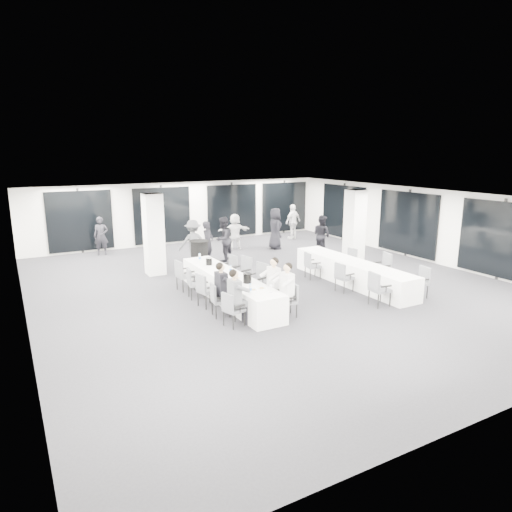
{
  "coord_description": "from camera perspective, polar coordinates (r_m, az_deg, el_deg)",
  "views": [
    {
      "loc": [
        -7.16,
        -11.95,
        4.22
      ],
      "look_at": [
        -0.67,
        -0.2,
        1.09
      ],
      "focal_mm": 32.0,
      "sensor_mm": 36.0,
      "label": 1
    }
  ],
  "objects": [
    {
      "name": "seated_guest_c",
      "position": [
        11.69,
        3.64,
        -3.85
      ],
      "size": [
        0.5,
        0.38,
        1.44
      ],
      "rotation": [
        0.0,
        0.0,
        1.57
      ],
      "color": "silver",
      "rests_on": "floor"
    },
    {
      "name": "chair_side_right_far",
      "position": [
        16.32,
        11.64,
        -0.38
      ],
      "size": [
        0.49,
        0.52,
        0.86
      ],
      "rotation": [
        0.0,
        0.0,
        1.7
      ],
      "color": "#4E5055",
      "rests_on": "floor"
    },
    {
      "name": "standing_guest_d",
      "position": [
        22.17,
        4.65,
        4.59
      ],
      "size": [
        1.25,
        0.91,
        1.9
      ],
      "primitive_type": "imported",
      "rotation": [
        0.0,
        0.0,
        3.42
      ],
      "color": "silver",
      "rests_on": "floor"
    },
    {
      "name": "column_left",
      "position": [
        16.02,
        -12.66,
        2.65
      ],
      "size": [
        0.6,
        0.6,
        2.8
      ],
      "primitive_type": "cube",
      "color": "white",
      "rests_on": "floor"
    },
    {
      "name": "seated_guest_b",
      "position": [
        11.8,
        -4.1,
        -3.71
      ],
      "size": [
        0.5,
        0.38,
        1.44
      ],
      "rotation": [
        0.0,
        0.0,
        -1.57
      ],
      "color": "black",
      "rests_on": "floor"
    },
    {
      "name": "water_bottle_a",
      "position": [
        11.38,
        -0.72,
        -4.07
      ],
      "size": [
        0.07,
        0.07,
        0.22
      ],
      "primitive_type": "cylinder",
      "color": "silver",
      "rests_on": "banquet_table_main"
    },
    {
      "name": "chair_main_right_mid",
      "position": [
        13.21,
        0.37,
        -2.84
      ],
      "size": [
        0.62,
        0.65,
        1.03
      ],
      "rotation": [
        0.0,
        0.0,
        1.78
      ],
      "color": "#4E5055",
      "rests_on": "floor"
    },
    {
      "name": "chair_side_right_mid",
      "position": [
        15.17,
        15.58,
        -1.27
      ],
      "size": [
        0.61,
        0.64,
        1.01
      ],
      "rotation": [
        0.0,
        0.0,
        1.34
      ],
      "color": "#4E5055",
      "rests_on": "floor"
    },
    {
      "name": "chair_side_left_mid",
      "position": [
        14.07,
        10.79,
        -2.41
      ],
      "size": [
        0.49,
        0.54,
        0.9
      ],
      "rotation": [
        0.0,
        0.0,
        -1.48
      ],
      "color": "#4E5055",
      "rests_on": "floor"
    },
    {
      "name": "column_right",
      "position": [
        17.46,
        12.21,
        3.52
      ],
      "size": [
        0.6,
        0.6,
        2.8
      ],
      "primitive_type": "cube",
      "color": "white",
      "rests_on": "floor"
    },
    {
      "name": "seated_guest_d",
      "position": [
        12.23,
        1.98,
        -3.07
      ],
      "size": [
        0.5,
        0.38,
        1.44
      ],
      "rotation": [
        0.0,
        0.0,
        1.57
      ],
      "color": "silver",
      "rests_on": "floor"
    },
    {
      "name": "chair_main_left_near",
      "position": [
        11.15,
        -3.07,
        -6.42
      ],
      "size": [
        0.53,
        0.55,
        0.87
      ],
      "rotation": [
        0.0,
        0.0,
        -1.33
      ],
      "color": "#4E5055",
      "rests_on": "floor"
    },
    {
      "name": "chair_main_right_far",
      "position": [
        14.85,
        -3.24,
        -1.39
      ],
      "size": [
        0.52,
        0.55,
        0.89
      ],
      "rotation": [
        0.0,
        0.0,
        1.75
      ],
      "color": "#4E5055",
      "rests_on": "floor"
    },
    {
      "name": "standing_guest_a",
      "position": [
        17.34,
        -6.04,
        2.04
      ],
      "size": [
        0.85,
        0.84,
        1.82
      ],
      "primitive_type": "imported",
      "rotation": [
        0.0,
        0.0,
        0.69
      ],
      "color": "black",
      "rests_on": "floor"
    },
    {
      "name": "chair_side_left_near",
      "position": [
        12.99,
        14.96,
        -3.76
      ],
      "size": [
        0.53,
        0.58,
        0.96
      ],
      "rotation": [
        0.0,
        0.0,
        -1.66
      ],
      "color": "#4E5055",
      "rests_on": "floor"
    },
    {
      "name": "plate_b",
      "position": [
        11.73,
        0.71,
        -4.03
      ],
      "size": [
        0.21,
        0.21,
        0.03
      ],
      "color": "white",
      "rests_on": "banquet_table_main"
    },
    {
      "name": "water_bottle_b",
      "position": [
        13.27,
        -3.2,
        -1.63
      ],
      "size": [
        0.06,
        0.06,
        0.2
      ],
      "primitive_type": "cylinder",
      "color": "silver",
      "rests_on": "banquet_table_main"
    },
    {
      "name": "chair_main_right_near",
      "position": [
        11.86,
        4.29,
        -5.25
      ],
      "size": [
        0.5,
        0.53,
        0.86
      ],
      "rotation": [
        0.0,
        0.0,
        1.41
      ],
      "color": "#4E5055",
      "rests_on": "floor"
    },
    {
      "name": "standing_guest_h",
      "position": [
        18.88,
        8.21,
        2.94
      ],
      "size": [
        0.72,
        0.99,
        1.86
      ],
      "primitive_type": "imported",
      "rotation": [
        0.0,
        0.0,
        1.77
      ],
      "color": "black",
      "rests_on": "floor"
    },
    {
      "name": "ice_bucket_near",
      "position": [
        12.21,
        -1.1,
        -2.77
      ],
      "size": [
        0.23,
        0.23,
        0.26
      ],
      "primitive_type": "cylinder",
      "color": "black",
      "rests_on": "banquet_table_main"
    },
    {
      "name": "standing_guest_c",
      "position": [
        17.3,
        -7.88,
        2.1
      ],
      "size": [
        1.31,
        0.8,
        1.9
      ],
      "primitive_type": "imported",
      "rotation": [
        0.0,
        0.0,
        2.99
      ],
      "color": "#53565A",
      "rests_on": "floor"
    },
    {
      "name": "banquet_table_side",
      "position": [
        15.01,
        11.95,
        -2.02
      ],
      "size": [
        0.9,
        5.0,
        0.75
      ],
      "primitive_type": "cube",
      "color": "white",
      "rests_on": "floor"
    },
    {
      "name": "standing_guest_g",
      "position": [
        19.7,
        -18.82,
        2.68
      ],
      "size": [
        0.77,
        0.68,
        1.78
      ],
      "primitive_type": "imported",
      "rotation": [
        0.0,
        0.0,
        -0.27
      ],
      "color": "black",
      "rests_on": "floor"
    },
    {
      "name": "chair_side_left_far",
      "position": [
        15.33,
        6.88,
        -0.99
      ],
      "size": [
        0.51,
        0.55,
        0.89
      ],
      "rotation": [
        0.0,
        0.0,
        -1.71
      ],
      "color": "#4E5055",
      "rests_on": "floor"
    },
    {
      "name": "chair_side_right_near",
      "position": [
        14.17,
        19.87,
        -2.83
      ],
      "size": [
        0.52,
        0.56,
        0.91
      ],
      "rotation": [
        0.0,
        0.0,
        1.42
      ],
      "color": "#4E5055",
      "rests_on": "floor"
    },
    {
      "name": "water_bottle_c",
      "position": [
        14.74,
        -7.05,
        -0.14
      ],
      "size": [
        0.07,
        0.07,
        0.23
      ],
      "primitive_type": "cylinder",
      "color": "silver",
      "rests_on": "banquet_table_main"
    },
    {
      "name": "cocktail_table",
      "position": [
        16.84,
        -7.07,
        0.27
      ],
      "size": [
        0.72,
        0.72,
        1.0
      ],
      "color": "black",
      "rests_on": "floor"
    },
    {
      "name": "standing_guest_b",
      "position": [
        17.62,
        -4.14,
        2.48
      ],
      "size": [
        1.1,
        1.01,
        1.96
      ],
      "primitive_type": "imported",
      "rotation": [
        0.0,
        0.0,
        3.74
      ],
      "color": "black",
      "rests_on": "floor"
    },
    {
      "name": "chair_main_left_mid",
      "position": [
        12.55,
        -6.37,
        -4.04
      ],
      "size": [
        0.56,
        0.59,
        0.94
      ],
      "rotation": [
        0.0,
        0.0,
        -1.38
      ],
      "color": "#4E5055",
      "rests_on": "floor"
    },
    {
      "name": "chair_main_right_fourth",
      "position": [
        14.07,
        -1.65,
        -1.87
      ],
      "size": [
        0.6,
        0.64,
        1.02
      ],
      "rotation": [
        0.0,
        0.0,
        1.76
      ],
      "color": "#4E5055",
      "rests_on": "floor"
    },
    {
      "name": "ice_bucket_far",
      "position": [
        14.17,
        -5.9,
        -0.68
      ],
      "size": [
        0.19,
        0.19,
        0.22
      ],
      "primitive_type": "cylinder",
      "color": "black",
      "rests_on": "banquet_table_main"
    },
    {
      "name": "chair_main_left_second",
      "position": [
        11.84,
        -4.79,
        -5.25
      ],
      "size": [
        0.5,
        0.54,
        0.88
      ],
      "rotation": [
        0.0,
        0.0,
        -1.71
      ],
      "color": "#4E5055",
      "rests_on": "floor"
    },
    {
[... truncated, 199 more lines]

